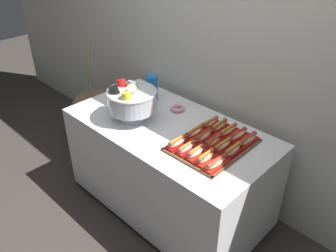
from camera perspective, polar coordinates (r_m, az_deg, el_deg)
ground_plane at (r=2.90m, az=0.13°, el=-12.56°), size 10.00×10.00×0.00m
back_wall at (r=2.57m, az=8.47°, el=15.08°), size 6.00×0.10×2.60m
buffet_table at (r=2.64m, az=0.15°, el=-6.50°), size 1.48×0.78×0.74m
floor_vase at (r=3.49m, az=-11.22°, el=0.65°), size 0.52×0.52×1.06m
serving_tray at (r=2.25m, az=7.19°, el=-3.10°), size 0.41×0.53×0.01m
hot_dog_0 at (r=2.20m, az=1.54°, el=-2.68°), size 0.07×0.16×0.06m
hot_dog_1 at (r=2.17m, az=3.01°, el=-3.55°), size 0.06×0.15×0.05m
hot_dog_2 at (r=2.13m, az=4.54°, el=-4.29°), size 0.07×0.15×0.06m
hot_dog_3 at (r=2.09m, az=6.13°, el=-5.10°), size 0.08×0.16×0.06m
hot_dog_4 at (r=2.06m, az=7.77°, el=-5.97°), size 0.07×0.18×0.06m
hot_dog_5 at (r=2.31m, az=4.30°, el=-1.02°), size 0.07×0.17×0.06m
hot_dog_6 at (r=2.27m, az=5.75°, el=-1.74°), size 0.07×0.16×0.06m
hot_dog_7 at (r=2.24m, az=7.24°, el=-2.48°), size 0.07×0.16×0.06m
hot_dog_8 at (r=2.20m, az=8.79°, el=-3.21°), size 0.06×0.17×0.06m
hot_dog_9 at (r=2.17m, az=10.40°, el=-3.96°), size 0.06×0.16×0.06m
hot_dog_10 at (r=2.42m, az=6.80°, el=0.51°), size 0.06×0.16×0.06m
hot_dog_11 at (r=2.38m, az=8.23°, el=-0.07°), size 0.07×0.18×0.07m
hot_dog_12 at (r=2.35m, az=9.69°, el=-0.79°), size 0.06×0.18×0.06m
hot_dog_13 at (r=2.32m, az=11.19°, el=-1.48°), size 0.07×0.19×0.06m
hot_dog_14 at (r=2.29m, az=12.74°, el=-2.22°), size 0.07×0.18×0.06m
punch_bowl at (r=2.46m, az=-5.96°, el=4.35°), size 0.36×0.35×0.27m
cup_stack at (r=2.74m, az=-2.63°, el=6.20°), size 0.09×0.09×0.20m
donut at (r=2.62m, az=1.59°, el=2.92°), size 0.11×0.11×0.03m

